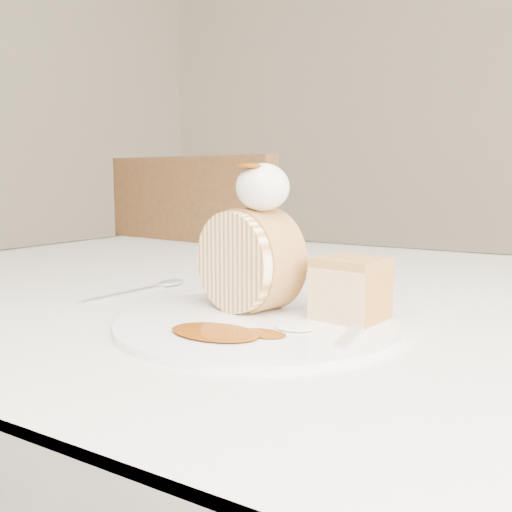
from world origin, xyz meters
The scene contains 10 objects.
table centered at (0.00, 0.20, 0.66)m, with size 1.40×0.90×0.75m.
chair_far centered at (-0.48, 0.64, 0.53)m, with size 0.48×0.48×0.93m.
plate centered at (-0.01, 0.01, 0.75)m, with size 0.26×0.26×0.01m, color white.
roulade_slice centered at (-0.04, 0.04, 0.81)m, with size 0.10×0.10×0.05m, color #FFE1B1.
cake_chunk centered at (0.06, 0.05, 0.78)m, with size 0.06×0.05×0.05m, color #AF7342.
whipped_cream centered at (-0.02, 0.03, 0.88)m, with size 0.05×0.05×0.04m, color white.
caramel_drizzle centered at (-0.02, 0.02, 0.90)m, with size 0.03×0.02×0.01m, color #733004.
caramel_pool centered at (-0.01, -0.05, 0.76)m, with size 0.08×0.05×0.00m, color #733004, non-canonical shape.
fork centered at (0.08, 0.02, 0.76)m, with size 0.02×0.16×0.00m, color silver.
spoon centered at (-0.21, 0.04, 0.75)m, with size 0.02×0.14×0.00m, color silver.
Camera 1 is at (0.26, -0.43, 0.89)m, focal length 40.00 mm.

